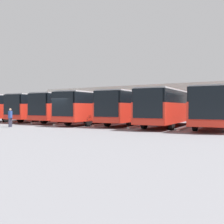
{
  "coord_description": "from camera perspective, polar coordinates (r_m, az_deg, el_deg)",
  "views": [
    {
      "loc": [
        -17.39,
        18.13,
        1.71
      ],
      "look_at": [
        -1.51,
        -6.19,
        1.24
      ],
      "focal_mm": 45.0,
      "sensor_mm": 36.0,
      "label": 1
    }
  ],
  "objects": [
    {
      "name": "ground_plane",
      "position": [
        25.18,
        -10.66,
        -2.98
      ],
      "size": [
        600.0,
        600.0,
        0.0
      ],
      "primitive_type": "plane",
      "color": "slate"
    },
    {
      "name": "bus_0",
      "position": [
        24.87,
        20.6,
        1.06
      ],
      "size": [
        3.9,
        12.64,
        3.19
      ],
      "rotation": [
        0.0,
        0.0,
        0.11
      ],
      "color": "red",
      "rests_on": "ground_plane"
    },
    {
      "name": "curb_divider_0",
      "position": [
        23.68,
        14.86,
        -3.06
      ],
      "size": [
        0.9,
        5.81,
        0.15
      ],
      "primitive_type": "cube",
      "rotation": [
        0.0,
        0.0,
        0.11
      ],
      "color": "#B2B2AD",
      "rests_on": "ground_plane"
    },
    {
      "name": "bus_1",
      "position": [
        25.8,
        11.78,
        1.09
      ],
      "size": [
        3.9,
        12.64,
        3.19
      ],
      "rotation": [
        0.0,
        0.0,
        0.11
      ],
      "color": "red",
      "rests_on": "ground_plane"
    },
    {
      "name": "curb_divider_1",
      "position": [
        25.0,
        5.95,
        -2.82
      ],
      "size": [
        0.9,
        5.81,
        0.15
      ],
      "primitive_type": "cube",
      "rotation": [
        0.0,
        0.0,
        0.11
      ],
      "color": "#B2B2AD",
      "rests_on": "ground_plane"
    },
    {
      "name": "bus_2",
      "position": [
        28.1,
        4.68,
        1.09
      ],
      "size": [
        3.9,
        12.64,
        3.19
      ],
      "rotation": [
        0.0,
        0.0,
        0.11
      ],
      "color": "red",
      "rests_on": "ground_plane"
    },
    {
      "name": "curb_divider_2",
      "position": [
        27.61,
        -0.81,
        -2.46
      ],
      "size": [
        0.9,
        5.81,
        0.15
      ],
      "primitive_type": "cube",
      "rotation": [
        0.0,
        0.0,
        0.11
      ],
      "color": "#B2B2AD",
      "rests_on": "ground_plane"
    },
    {
      "name": "bus_3",
      "position": [
        29.56,
        -2.89,
        1.09
      ],
      "size": [
        3.9,
        12.64,
        3.19
      ],
      "rotation": [
        0.0,
        0.0,
        0.11
      ],
      "color": "red",
      "rests_on": "ground_plane"
    },
    {
      "name": "curb_divider_3",
      "position": [
        29.42,
        -8.16,
        -2.26
      ],
      "size": [
        0.9,
        5.81,
        0.15
      ],
      "primitive_type": "cube",
      "rotation": [
        0.0,
        0.0,
        0.11
      ],
      "color": "#B2B2AD",
      "rests_on": "ground_plane"
    },
    {
      "name": "bus_4",
      "position": [
        32.63,
        -7.81,
        1.07
      ],
      "size": [
        3.9,
        12.64,
        3.19
      ],
      "rotation": [
        0.0,
        0.0,
        0.11
      ],
      "color": "red",
      "rests_on": "ground_plane"
    },
    {
      "name": "curb_divider_4",
      "position": [
        32.7,
        -12.57,
        -1.95
      ],
      "size": [
        0.9,
        5.81,
        0.15
      ],
      "primitive_type": "cube",
      "rotation": [
        0.0,
        0.0,
        0.11
      ],
      "color": "#B2B2AD",
      "rests_on": "ground_plane"
    },
    {
      "name": "bus_5",
      "position": [
        35.51,
        -12.49,
        1.04
      ],
      "size": [
        3.9,
        12.64,
        3.19
      ],
      "rotation": [
        0.0,
        0.0,
        0.11
      ],
      "color": "red",
      "rests_on": "ground_plane"
    },
    {
      "name": "curb_divider_5",
      "position": [
        35.79,
        -16.83,
        -1.72
      ],
      "size": [
        0.9,
        5.81,
        0.15
      ],
      "primitive_type": "cube",
      "rotation": [
        0.0,
        0.0,
        0.11
      ],
      "color": "#B2B2AD",
      "rests_on": "ground_plane"
    },
    {
      "name": "bus_6",
      "position": [
        37.94,
        -17.61,
        1.01
      ],
      "size": [
        3.9,
        12.64,
        3.19
      ],
      "rotation": [
        0.0,
        0.0,
        0.11
      ],
      "color": "red",
      "rests_on": "ground_plane"
    },
    {
      "name": "pedestrian",
      "position": [
        25.98,
        -19.98,
        -0.97
      ],
      "size": [
        0.44,
        0.44,
        1.63
      ],
      "rotation": [
        0.0,
        0.0,
        1.82
      ],
      "color": "#38384C",
      "rests_on": "ground_plane"
    },
    {
      "name": "station_building",
      "position": [
        45.55,
        10.7,
        1.99
      ],
      "size": [
        42.63,
        12.74,
        5.06
      ],
      "color": "beige",
      "rests_on": "ground_plane"
    }
  ]
}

